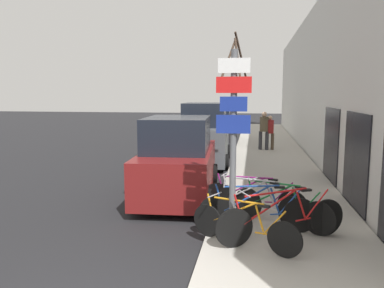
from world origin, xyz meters
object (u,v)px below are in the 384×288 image
(pedestrian_far, at_px, (270,130))
(pedestrian_near, at_px, (264,128))
(bicycle_1, at_px, (282,219))
(bicycle_4, at_px, (256,202))
(signpost, at_px, (233,138))
(bicycle_0, at_px, (244,226))
(parked_car_0, at_px, (178,161))
(bicycle_2, at_px, (257,211))
(bicycle_3, at_px, (281,208))
(parked_car_1, at_px, (205,136))
(street_tree, at_px, (234,119))
(bicycle_5, at_px, (253,198))
(parked_car_2, at_px, (216,126))

(pedestrian_far, bearing_deg, pedestrian_near, -150.01)
(bicycle_1, bearing_deg, bicycle_4, -3.19)
(bicycle_1, height_order, pedestrian_far, pedestrian_far)
(signpost, distance_m, bicycle_1, 1.76)
(bicycle_0, xyz_separation_m, parked_car_0, (-1.86, 3.44, 0.48))
(bicycle_1, distance_m, bicycle_2, 0.63)
(bicycle_2, bearing_deg, bicycle_0, 159.24)
(bicycle_3, relative_size, pedestrian_near, 1.06)
(parked_car_1, xyz_separation_m, pedestrian_near, (2.42, 3.21, 0.09))
(bicycle_3, relative_size, pedestrian_far, 1.18)
(bicycle_1, relative_size, parked_car_1, 0.55)
(bicycle_3, height_order, parked_car_1, parked_car_1)
(bicycle_0, xyz_separation_m, parked_car_1, (-1.80, 8.55, 0.59))
(pedestrian_far, bearing_deg, signpost, -81.66)
(bicycle_0, height_order, bicycle_4, bicycle_4)
(pedestrian_far, distance_m, street_tree, 8.07)
(parked_car_1, xyz_separation_m, street_tree, (1.40, -4.61, 1.03))
(parked_car_0, height_order, pedestrian_far, parked_car_0)
(parked_car_0, bearing_deg, bicycle_3, -45.24)
(bicycle_5, height_order, street_tree, street_tree)
(bicycle_5, bearing_deg, pedestrian_far, 10.89)
(bicycle_0, distance_m, pedestrian_near, 11.80)
(bicycle_3, relative_size, bicycle_5, 0.86)
(bicycle_1, bearing_deg, bicycle_5, -6.99)
(parked_car_2, relative_size, street_tree, 1.07)
(bicycle_2, distance_m, parked_car_0, 3.41)
(bicycle_3, height_order, bicycle_5, bicycle_3)
(signpost, relative_size, bicycle_5, 1.51)
(bicycle_1, distance_m, parked_car_0, 4.04)
(bicycle_1, distance_m, bicycle_5, 1.55)
(bicycle_0, relative_size, bicycle_3, 0.99)
(parked_car_0, height_order, pedestrian_near, parked_car_0)
(bicycle_3, bearing_deg, parked_car_0, 79.32)
(bicycle_0, height_order, parked_car_2, parked_car_2)
(bicycle_3, xyz_separation_m, parked_car_1, (-2.52, 7.41, 0.57))
(bicycle_4, xyz_separation_m, parked_car_0, (-2.08, 2.03, 0.46))
(pedestrian_far, bearing_deg, street_tree, -85.60)
(bicycle_5, bearing_deg, signpost, -177.31)
(bicycle_3, distance_m, parked_car_0, 3.49)
(street_tree, bearing_deg, pedestrian_far, 80.64)
(bicycle_0, relative_size, bicycle_5, 0.85)
(bicycle_4, xyz_separation_m, bicycle_5, (-0.05, 0.39, -0.01))
(bicycle_0, bearing_deg, parked_car_0, 56.10)
(bicycle_5, height_order, parked_car_0, parked_car_0)
(bicycle_0, distance_m, bicycle_1, 0.77)
(bicycle_2, relative_size, parked_car_2, 0.50)
(bicycle_2, relative_size, parked_car_1, 0.54)
(bicycle_2, xyz_separation_m, street_tree, (-0.64, 3.15, 1.59))
(pedestrian_far, bearing_deg, bicycle_4, -80.00)
(signpost, xyz_separation_m, parked_car_1, (-1.59, 8.46, -0.95))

